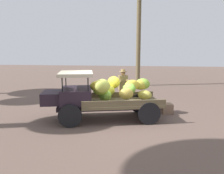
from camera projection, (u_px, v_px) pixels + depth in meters
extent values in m
plane|color=brown|center=(108.00, 120.00, 8.52)|extent=(60.00, 60.00, 0.00)
cube|color=black|center=(109.00, 108.00, 8.57)|extent=(3.99, 1.40, 0.16)
cylinder|color=black|center=(70.00, 116.00, 7.63)|extent=(0.83, 0.33, 0.82)
cylinder|color=black|center=(73.00, 105.00, 9.20)|extent=(0.83, 0.33, 0.82)
cylinder|color=black|center=(149.00, 113.00, 7.94)|extent=(0.83, 0.33, 0.82)
cylinder|color=black|center=(139.00, 103.00, 9.51)|extent=(0.83, 0.33, 0.82)
cube|color=brown|center=(121.00, 103.00, 8.59)|extent=(3.33, 2.40, 0.10)
cube|color=brown|center=(124.00, 104.00, 7.78)|extent=(2.93, 0.80, 0.22)
cube|color=brown|center=(118.00, 95.00, 9.35)|extent=(2.93, 0.80, 0.22)
cube|color=black|center=(76.00, 95.00, 8.35)|extent=(1.44, 1.74, 0.55)
cube|color=black|center=(52.00, 97.00, 8.26)|extent=(0.94, 1.20, 0.44)
cylinder|color=black|center=(62.00, 84.00, 7.58)|extent=(0.04, 0.04, 0.55)
cylinder|color=black|center=(66.00, 79.00, 8.84)|extent=(0.04, 0.04, 0.55)
cylinder|color=black|center=(88.00, 83.00, 7.67)|extent=(0.04, 0.04, 0.55)
cylinder|color=black|center=(88.00, 79.00, 8.94)|extent=(0.04, 0.04, 0.55)
cube|color=#B8AB91|center=(76.00, 74.00, 8.21)|extent=(1.55, 1.77, 0.12)
ellipsoid|color=gold|center=(96.00, 86.00, 8.62)|extent=(0.52, 0.56, 0.52)
ellipsoid|color=gold|center=(141.00, 85.00, 9.01)|extent=(0.74, 0.66, 0.47)
ellipsoid|color=gold|center=(145.00, 95.00, 8.84)|extent=(0.69, 0.62, 0.46)
ellipsoid|color=#AED340|center=(101.00, 90.00, 8.28)|extent=(0.77, 0.73, 0.52)
ellipsoid|color=#93C23D|center=(143.00, 84.00, 9.09)|extent=(0.64, 0.65, 0.61)
ellipsoid|color=gold|center=(107.00, 90.00, 8.79)|extent=(0.62, 0.52, 0.49)
ellipsoid|color=#B8C24B|center=(102.00, 86.00, 7.77)|extent=(0.83, 0.84, 0.62)
ellipsoid|color=gold|center=(101.00, 86.00, 7.90)|extent=(0.76, 0.68, 0.53)
ellipsoid|color=#82B33E|center=(105.00, 95.00, 8.52)|extent=(0.59, 0.56, 0.48)
ellipsoid|color=#81C23E|center=(129.00, 89.00, 8.54)|extent=(0.72, 0.69, 0.54)
ellipsoid|color=yellow|center=(132.00, 85.00, 8.79)|extent=(0.77, 0.72, 0.46)
ellipsoid|color=gold|center=(126.00, 94.00, 8.08)|extent=(0.60, 0.48, 0.42)
ellipsoid|color=yellow|center=(114.00, 82.00, 8.98)|extent=(0.72, 0.68, 0.57)
cylinder|color=#93734B|center=(125.00, 98.00, 10.39)|extent=(0.15, 0.15, 0.86)
cylinder|color=#93734B|center=(120.00, 98.00, 10.32)|extent=(0.15, 0.15, 0.86)
cube|color=olive|center=(123.00, 82.00, 10.23)|extent=(0.46, 0.38, 0.64)
cylinder|color=olive|center=(126.00, 80.00, 10.15)|extent=(0.40, 0.28, 0.10)
cylinder|color=olive|center=(122.00, 81.00, 10.10)|extent=(0.20, 0.41, 0.10)
sphere|color=#8B6240|center=(123.00, 73.00, 10.16)|extent=(0.22, 0.22, 0.22)
cylinder|color=#9D8251|center=(123.00, 72.00, 10.15)|extent=(0.34, 0.34, 0.02)
cylinder|color=#9D8251|center=(123.00, 70.00, 10.14)|extent=(0.20, 0.20, 0.10)
cube|color=#7D5F4A|center=(166.00, 108.00, 9.47)|extent=(0.60, 0.68, 0.42)
cylinder|color=brown|center=(139.00, 29.00, 16.16)|extent=(0.33, 0.33, 8.34)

